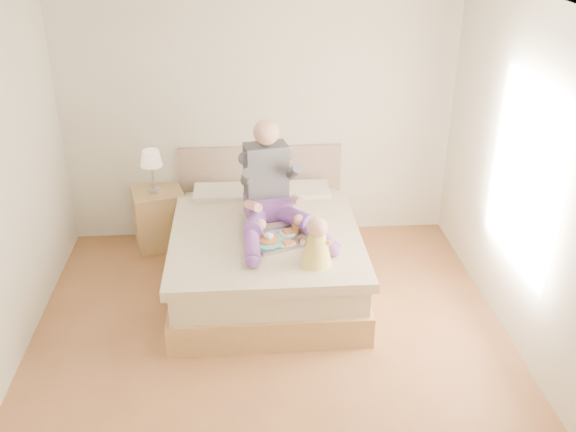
{
  "coord_description": "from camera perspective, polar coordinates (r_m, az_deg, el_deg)",
  "views": [
    {
      "loc": [
        -0.17,
        -4.21,
        3.32
      ],
      "look_at": [
        0.21,
        0.96,
        0.73
      ],
      "focal_mm": 40.0,
      "sensor_mm": 36.0,
      "label": 1
    }
  ],
  "objects": [
    {
      "name": "baby",
      "position": [
        5.22,
        2.56,
        -2.58
      ],
      "size": [
        0.28,
        0.38,
        0.42
      ],
      "rotation": [
        0.0,
        0.0,
        -0.04
      ],
      "color": "#FFE050",
      "rests_on": "bed"
    },
    {
      "name": "adult",
      "position": [
        5.84,
        -1.48,
        1.96
      ],
      "size": [
        0.83,
        1.23,
        0.97
      ],
      "rotation": [
        0.0,
        0.0,
        0.19
      ],
      "color": "#65398E",
      "rests_on": "bed"
    },
    {
      "name": "bed",
      "position": [
        6.08,
        -2.05,
        -3.08
      ],
      "size": [
        1.7,
        2.18,
        1.0
      ],
      "color": "#9F7D4A",
      "rests_on": "ground"
    },
    {
      "name": "nightstand",
      "position": [
        6.85,
        -11.34,
        -0.15
      ],
      "size": [
        0.6,
        0.56,
        0.61
      ],
      "rotation": [
        0.0,
        0.0,
        0.25
      ],
      "color": "#9F7D4A",
      "rests_on": "ground"
    },
    {
      "name": "tray",
      "position": [
        5.62,
        -0.83,
        -1.93
      ],
      "size": [
        0.59,
        0.54,
        0.14
      ],
      "rotation": [
        0.0,
        0.0,
        0.39
      ],
      "color": "#B0B3B7",
      "rests_on": "bed"
    },
    {
      "name": "lamp",
      "position": [
        6.57,
        -12.06,
        4.84
      ],
      "size": [
        0.22,
        0.22,
        0.45
      ],
      "color": "#B0B3B7",
      "rests_on": "nightstand"
    },
    {
      "name": "room",
      "position": [
        4.59,
        -0.71,
        3.3
      ],
      "size": [
        4.02,
        4.22,
        2.71
      ],
      "color": "brown",
      "rests_on": "ground"
    }
  ]
}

